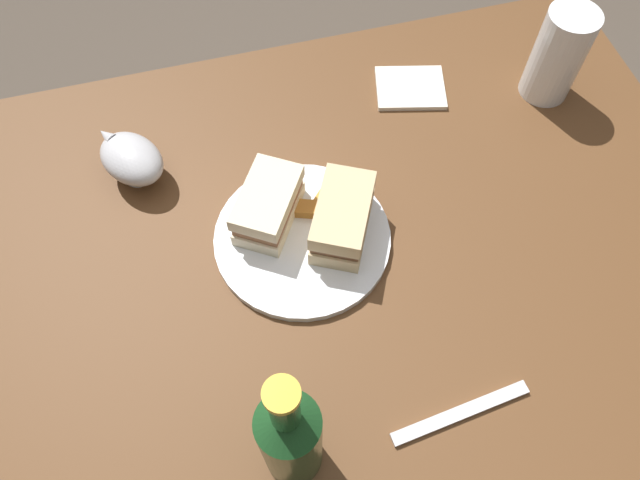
% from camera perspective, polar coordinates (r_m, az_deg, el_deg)
% --- Properties ---
extents(ground_plane, '(6.00, 6.00, 0.00)m').
position_cam_1_polar(ground_plane, '(1.54, 0.94, -14.97)').
color(ground_plane, '#4C4238').
extents(dining_table, '(1.14, 0.85, 0.75)m').
position_cam_1_polar(dining_table, '(1.18, 1.21, -10.43)').
color(dining_table, brown).
rests_on(dining_table, ground).
extents(plate, '(0.25, 0.25, 0.01)m').
position_cam_1_polar(plate, '(0.84, -1.67, 0.18)').
color(plate, white).
rests_on(plate, dining_table).
extents(sandwich_half_left, '(0.12, 0.14, 0.07)m').
position_cam_1_polar(sandwich_half_left, '(0.81, 2.13, 2.08)').
color(sandwich_half_left, '#CCB284').
rests_on(sandwich_half_left, plate).
extents(sandwich_half_right, '(0.12, 0.13, 0.06)m').
position_cam_1_polar(sandwich_half_right, '(0.83, -4.91, 3.27)').
color(sandwich_half_right, beige).
rests_on(sandwich_half_right, plate).
extents(potato_wedge_front, '(0.05, 0.05, 0.01)m').
position_cam_1_polar(potato_wedge_front, '(0.86, 0.13, 3.50)').
color(potato_wedge_front, gold).
rests_on(potato_wedge_front, plate).
extents(potato_wedge_middle, '(0.06, 0.04, 0.02)m').
position_cam_1_polar(potato_wedge_middle, '(0.85, -0.74, 2.91)').
color(potato_wedge_middle, '#AD702D').
rests_on(potato_wedge_middle, plate).
extents(potato_wedge_back, '(0.04, 0.03, 0.02)m').
position_cam_1_polar(potato_wedge_back, '(0.86, 2.99, 3.68)').
color(potato_wedge_back, '#B77F33').
rests_on(potato_wedge_back, plate).
extents(potato_wedge_left_edge, '(0.05, 0.03, 0.02)m').
position_cam_1_polar(potato_wedge_left_edge, '(0.85, 1.46, 2.49)').
color(potato_wedge_left_edge, '#AD702D').
rests_on(potato_wedge_left_edge, plate).
extents(pint_glass, '(0.08, 0.08, 0.15)m').
position_cam_1_polar(pint_glass, '(1.04, 21.33, 15.57)').
color(pint_glass, white).
rests_on(pint_glass, dining_table).
extents(gravy_boat, '(0.12, 0.13, 0.07)m').
position_cam_1_polar(gravy_boat, '(0.92, -17.35, 7.33)').
color(gravy_boat, '#B7B7BC').
rests_on(gravy_boat, dining_table).
extents(cider_bottle, '(0.07, 0.07, 0.28)m').
position_cam_1_polar(cider_bottle, '(0.65, -2.80, -18.08)').
color(cider_bottle, '#19421E').
rests_on(cider_bottle, dining_table).
extents(napkin, '(0.13, 0.11, 0.01)m').
position_cam_1_polar(napkin, '(1.03, 8.49, 13.97)').
color(napkin, silver).
rests_on(napkin, dining_table).
extents(fork, '(0.18, 0.03, 0.01)m').
position_cam_1_polar(fork, '(0.78, 13.07, -15.57)').
color(fork, silver).
rests_on(fork, dining_table).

